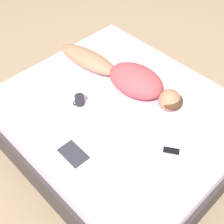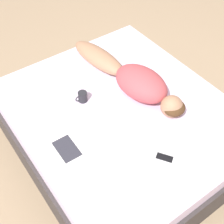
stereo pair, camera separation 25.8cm
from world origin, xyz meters
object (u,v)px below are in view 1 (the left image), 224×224
object	(u,v)px
person	(125,76)
open_magazine	(84,146)
cell_phone	(171,151)
coffee_mug	(79,100)

from	to	relation	value
person	open_magazine	world-z (taller)	person
person	open_magazine	bearing A→B (deg)	13.26
open_magazine	cell_phone	bearing A→B (deg)	133.01
open_magazine	cell_phone	distance (m)	0.67
person	cell_phone	distance (m)	0.82
person	coffee_mug	distance (m)	0.47
open_magazine	coffee_mug	size ratio (longest dim) A/B	3.94
person	coffee_mug	world-z (taller)	person
coffee_mug	cell_phone	size ratio (longest dim) A/B	0.70
open_magazine	coffee_mug	xyz separation A→B (m)	(-0.27, -0.38, 0.04)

